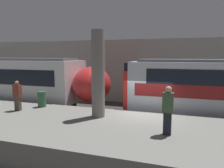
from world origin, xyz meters
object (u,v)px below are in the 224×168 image
at_px(support_pillar_near, 98,74).
at_px(trash_bin, 42,99).
at_px(person_waiting, 168,109).
at_px(person_walking, 17,95).

distance_m(support_pillar_near, trash_bin, 4.06).
distance_m(support_pillar_near, person_waiting, 3.64).
bearing_deg(person_walking, trash_bin, 58.96).
height_order(support_pillar_near, person_waiting, support_pillar_near).
bearing_deg(support_pillar_near, person_walking, -176.33).
distance_m(person_walking, trash_bin, 1.32).
distance_m(person_waiting, trash_bin, 7.23).
distance_m(person_waiting, person_walking, 7.60).
xyz_separation_m(person_waiting, person_walking, (-7.51, 1.13, -0.13)).
relative_size(person_walking, trash_bin, 1.81).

